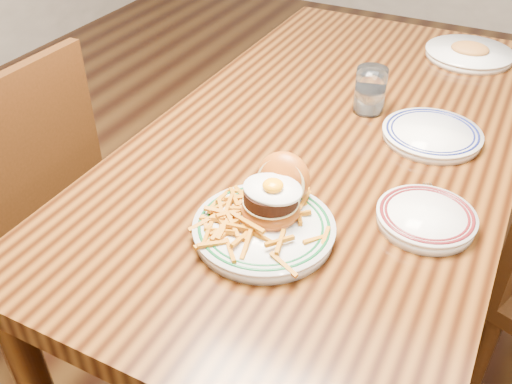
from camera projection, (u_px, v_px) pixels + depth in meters
The scene contains 8 objects.
floor at pixel (317, 331), 1.85m from camera, with size 6.00×6.00×0.00m, color black.
table at pixel (333, 160), 1.45m from camera, with size 0.85×1.60×0.75m.
chair_left at pixel (18, 201), 1.60m from camera, with size 0.43×0.43×0.91m.
main_plate at pixel (267, 216), 1.07m from camera, with size 0.27×0.28×0.13m.
side_plate at pixel (426, 217), 1.10m from camera, with size 0.19×0.20×0.03m.
rear_plate at pixel (432, 134), 1.35m from camera, with size 0.23×0.23×0.03m.
water_glass at pixel (370, 93), 1.44m from camera, with size 0.08×0.08×0.12m.
far_plate at pixel (469, 53), 1.74m from camera, with size 0.26×0.26×0.05m.
Camera 1 is at (0.37, -1.17, 1.46)m, focal length 40.00 mm.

